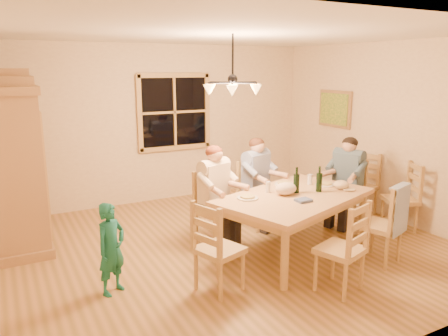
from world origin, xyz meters
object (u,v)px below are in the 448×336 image
adult_slate_man (348,171)px  child (111,249)px  chair_near_right (380,238)px  chair_near_left (339,263)px  chair_far_right (256,207)px  wine_bottle_a (296,180)px  wine_bottle_b (319,179)px  chair_far_left (215,222)px  adult_plaid_man (257,172)px  adult_woman (215,183)px  chair_end_right (345,206)px  dining_table (294,202)px  chair_spare_back (360,196)px  armoire (15,167)px  chair_end_left (219,263)px  chandelier (233,87)px  chair_spare_front (399,210)px

adult_slate_man → child: adult_slate_man is taller
chair_near_right → chair_near_left: bearing=-180.0°
chair_far_right → wine_bottle_a: (0.02, -0.91, 0.62)m
chair_near_right → adult_slate_man: bearing=46.7°
chair_far_right → child: size_ratio=1.01×
wine_bottle_b → chair_far_left: bearing=146.7°
chair_far_right → chair_near_right: 1.84m
chair_near_right → adult_plaid_man: bearing=93.4°
chair_near_left → adult_woman: bearing=90.0°
chair_end_right → child: (-3.56, -0.39, 0.19)m
dining_table → chair_spare_back: (1.83, 0.70, -0.36)m
chair_far_left → adult_plaid_man: bearing=-180.0°
wine_bottle_a → adult_slate_man: bearing=16.4°
chair_far_left → wine_bottle_b: size_ratio=3.00×
chair_near_left → dining_table: bearing=62.1°
adult_woman → adult_slate_man: bearing=153.4°
armoire → chair_end_right: 4.62m
chair_near_right → wine_bottle_a: bearing=111.7°
wine_bottle_b → wine_bottle_a: bearing=160.8°
wine_bottle_a → chair_end_left: bearing=-159.4°
chandelier → chair_end_right: chandelier is taller
armoire → wine_bottle_b: size_ratio=6.97×
chair_end_left → armoire: bearing=-161.4°
dining_table → child: (-2.29, 0.04, -0.17)m
wine_bottle_a → chair_far_right: bearing=91.0°
chair_spare_front → chair_spare_back: same height
chair_near_left → chair_spare_front: size_ratio=1.00×
chair_far_left → chair_far_right: 0.86m
chair_far_left → chair_end_right: bearing=153.4°
adult_slate_man → chair_far_right: bearing=46.6°
chair_far_left → adult_plaid_man: (0.82, 0.28, 0.54)m
chair_end_left → wine_bottle_a: bearing=91.9°
chair_far_right → chair_spare_back: 1.79m
chair_near_left → chair_end_right: 2.05m
armoire → chair_near_right: armoire is taller
armoire → chair_near_left: size_ratio=2.32×
armoire → chair_spare_back: 5.07m
chair_near_left → adult_plaid_man: 2.10m
wine_bottle_b → chair_near_left: bearing=-117.9°
chair_near_right → adult_slate_man: size_ratio=1.13×
dining_table → chair_near_left: size_ratio=2.24×
dining_table → adult_slate_man: 1.36m
chair_far_right → chair_spare_back: bearing=152.1°
chair_far_left → chair_end_left: bearing=46.7°
chandelier → child: size_ratio=0.79×
chair_spare_back → chair_end_left: bearing=95.2°
dining_table → chair_far_left: (-0.75, 0.71, -0.36)m
chair_far_left → adult_slate_man: adult_slate_man is taller
chair_far_left → adult_slate_man: size_ratio=1.13×
chair_end_left → adult_woman: bearing=136.7°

